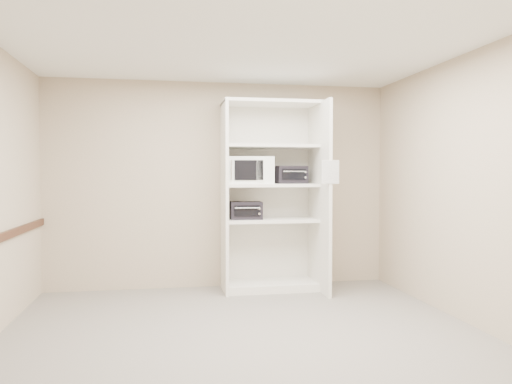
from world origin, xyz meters
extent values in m
cube|color=slate|center=(0.00, 0.00, 0.00)|extent=(4.50, 4.00, 0.01)
cube|color=white|center=(0.00, 0.00, 2.70)|extent=(4.50, 4.00, 0.01)
cube|color=tan|center=(0.00, 2.00, 1.35)|extent=(4.50, 0.02, 2.70)
cube|color=tan|center=(0.00, -2.00, 1.35)|extent=(4.50, 0.02, 2.70)
cube|color=tan|center=(2.25, 0.00, 1.35)|extent=(0.02, 4.00, 2.70)
cube|color=white|center=(0.02, 1.68, 1.20)|extent=(0.04, 0.60, 2.40)
cube|color=white|center=(1.22, 1.53, 1.20)|extent=(0.04, 0.90, 2.40)
cube|color=white|center=(0.62, 1.99, 1.20)|extent=(1.24, 0.02, 2.40)
cube|color=white|center=(0.62, 1.70, 0.05)|extent=(1.16, 0.56, 0.10)
cube|color=white|center=(0.62, 1.70, 0.90)|extent=(1.16, 0.56, 0.04)
cube|color=white|center=(0.62, 1.70, 1.35)|extent=(1.16, 0.56, 0.04)
cube|color=white|center=(0.62, 1.70, 1.85)|extent=(1.16, 0.56, 0.04)
cube|color=white|center=(0.62, 1.70, 2.40)|extent=(1.24, 0.60, 0.04)
cube|color=white|center=(0.35, 1.70, 1.54)|extent=(0.61, 0.48, 0.34)
cube|color=black|center=(0.89, 1.76, 1.48)|extent=(0.43, 0.34, 0.23)
cube|color=black|center=(0.29, 1.68, 1.03)|extent=(0.41, 0.32, 0.22)
cube|color=white|center=(1.21, 1.07, 1.52)|extent=(0.21, 0.02, 0.27)
camera|label=1|loc=(-0.70, -4.59, 1.49)|focal=35.00mm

